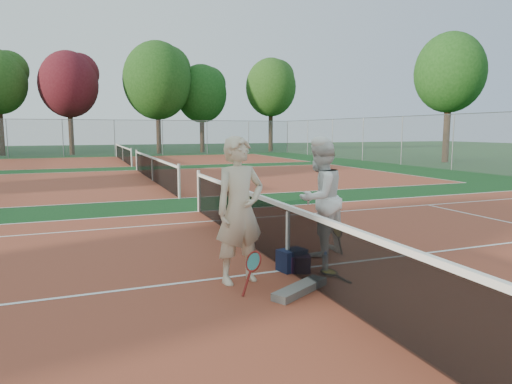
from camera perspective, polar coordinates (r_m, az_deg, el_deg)
ground at (r=7.15m, az=3.96°, el=-9.73°), size 130.00×130.00×0.00m
court_main at (r=7.15m, az=3.96°, el=-9.71°), size 23.77×10.97×0.01m
court_far_a at (r=19.99m, az=-12.78°, el=1.40°), size 23.77×10.97×0.01m
court_far_b at (r=33.36m, az=-16.28°, el=3.75°), size 23.77×10.97×0.01m
net_main at (r=7.01m, az=4.00°, el=-5.75°), size 0.10×10.98×1.02m
net_far_a at (r=19.94m, az=-12.83°, el=2.85°), size 0.10×10.98×1.02m
net_far_b at (r=33.33m, az=-16.31°, el=4.62°), size 0.10×10.98×1.02m
fence_back at (r=40.27m, az=-17.26°, el=6.48°), size 32.00×0.06×3.00m
player_a at (r=6.37m, az=-2.06°, el=-2.31°), size 0.84×0.64×2.06m
player_b at (r=7.86m, az=7.97°, el=-0.77°), size 1.19×1.09×1.98m
racket_red at (r=6.13m, az=-0.32°, el=-10.03°), size 0.40×0.38×0.55m
racket_black_held at (r=7.96m, az=10.07°, el=-5.83°), size 0.24×0.30×0.59m
racket_spare at (r=6.98m, az=9.11°, el=-9.95°), size 0.37×0.64×0.07m
sports_bag_navy at (r=7.11m, az=4.51°, el=-8.45°), size 0.47×0.38×0.33m
sports_bag_purple at (r=7.04m, az=5.53°, el=-8.95°), size 0.37×0.33×0.25m
net_cover_canvas at (r=6.22m, az=5.54°, el=-11.96°), size 0.98×0.69×0.10m
water_bottle at (r=7.00m, az=8.64°, el=-8.89°), size 0.09×0.09×0.30m
tree_back_maroon at (r=43.52m, az=-22.38°, el=12.32°), size 4.96×4.96×8.92m
tree_back_3 at (r=43.52m, az=-12.25°, el=13.44°), size 6.13×6.13×10.14m
tree_back_4 at (r=45.15m, az=-6.82°, el=12.09°), size 4.82×4.82×8.40m
tree_back_5 at (r=46.75m, az=1.87°, el=12.91°), size 5.02×5.02×9.28m
tree_right_1 at (r=33.41m, az=23.06°, el=13.53°), size 4.54×4.54×8.50m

